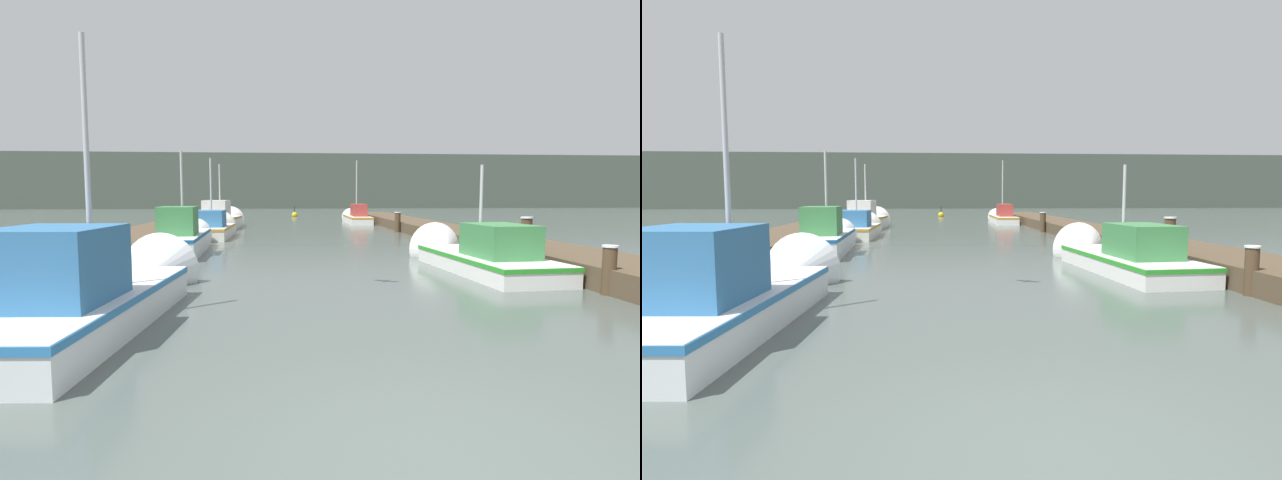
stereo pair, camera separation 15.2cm
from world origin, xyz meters
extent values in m
plane|color=#47514C|center=(0.00, 0.00, 0.00)|extent=(200.00, 200.00, 0.00)
cube|color=#4C3D2B|center=(-6.41, 16.00, 0.25)|extent=(2.29, 40.00, 0.51)
cube|color=#4C3D2B|center=(6.41, 16.00, 0.25)|extent=(2.29, 40.00, 0.51)
cube|color=#424C42|center=(0.00, 69.39, 3.58)|extent=(120.00, 16.00, 7.16)
cube|color=silver|center=(-4.01, 3.87, 0.28)|extent=(2.16, 5.23, 0.56)
cube|color=#2B6FAD|center=(-4.01, 3.87, 0.50)|extent=(2.20, 5.26, 0.10)
cone|color=silver|center=(-3.77, 7.06, 0.28)|extent=(1.78, 1.41, 1.69)
cube|color=#2D6699|center=(-4.06, 3.24, 1.06)|extent=(1.49, 1.77, 0.99)
cylinder|color=#B2B2B7|center=(-3.98, 4.25, 2.44)|extent=(0.08, 0.08, 3.76)
cube|color=silver|center=(4.12, 8.50, 0.23)|extent=(2.09, 5.00, 0.47)
cube|color=#289226|center=(4.12, 8.50, 0.41)|extent=(2.12, 5.03, 0.10)
cone|color=silver|center=(3.93, 11.43, 0.23)|extent=(1.74, 1.09, 1.68)
cube|color=#387A42|center=(4.16, 7.89, 0.86)|extent=(1.35, 1.85, 0.79)
cylinder|color=#B2B2B7|center=(4.10, 8.87, 1.59)|extent=(0.08, 0.08, 2.25)
cube|color=silver|center=(-4.29, 13.33, 0.33)|extent=(1.56, 4.92, 0.66)
cube|color=#15538C|center=(-4.29, 13.33, 0.60)|extent=(1.59, 4.95, 0.10)
cone|color=silver|center=(-4.37, 16.25, 0.33)|extent=(1.38, 1.00, 1.36)
cube|color=#387A42|center=(-4.27, 12.72, 1.12)|extent=(1.17, 1.43, 0.91)
cylinder|color=#B2B2B7|center=(-4.30, 13.69, 2.03)|extent=(0.08, 0.08, 2.74)
cube|color=silver|center=(-4.06, 19.12, 0.27)|extent=(1.87, 4.28, 0.54)
cube|color=#BE8B28|center=(-4.06, 19.12, 0.48)|extent=(1.90, 4.32, 0.10)
cone|color=silver|center=(-3.98, 21.71, 0.27)|extent=(1.69, 1.00, 1.66)
cube|color=#2D6699|center=(-4.07, 18.59, 0.89)|extent=(1.42, 1.54, 0.71)
cylinder|color=#B2B2B7|center=(-4.05, 19.44, 2.05)|extent=(0.08, 0.08, 3.03)
cube|color=silver|center=(-4.24, 24.23, 0.34)|extent=(2.23, 4.74, 0.67)
cube|color=#A4751A|center=(-4.24, 24.23, 0.61)|extent=(2.26, 4.77, 0.10)
cone|color=silver|center=(-3.95, 27.10, 0.34)|extent=(1.80, 1.34, 1.70)
cube|color=silver|center=(-4.29, 23.66, 1.14)|extent=(1.40, 1.73, 0.94)
cylinder|color=#B2B2B7|center=(-4.20, 24.58, 2.13)|extent=(0.08, 0.08, 2.92)
cube|color=silver|center=(4.30, 29.31, 0.25)|extent=(1.46, 5.15, 0.51)
cube|color=#BE861A|center=(4.30, 29.31, 0.45)|extent=(1.49, 5.18, 0.10)
cone|color=silver|center=(4.37, 32.37, 0.25)|extent=(1.29, 1.03, 1.27)
cube|color=#99332D|center=(4.29, 28.67, 0.90)|extent=(0.90, 2.00, 0.79)
cylinder|color=#B2B2B7|center=(4.31, 29.69, 2.34)|extent=(0.08, 0.08, 3.67)
cylinder|color=#473523|center=(5.11, 21.60, 0.50)|extent=(0.30, 0.30, 0.99)
cylinder|color=silver|center=(5.11, 21.60, 1.01)|extent=(0.35, 0.35, 0.04)
cylinder|color=#473523|center=(5.32, 5.56, 0.47)|extent=(0.26, 0.26, 0.94)
cylinder|color=silver|center=(5.32, 5.56, 0.96)|extent=(0.30, 0.30, 0.04)
cylinder|color=#473523|center=(5.46, 9.09, 0.67)|extent=(0.28, 0.28, 1.33)
cylinder|color=silver|center=(5.46, 9.09, 1.35)|extent=(0.32, 0.32, 0.04)
sphere|color=gold|center=(0.53, 39.20, 0.14)|extent=(0.50, 0.50, 0.50)
cylinder|color=black|center=(0.53, 39.20, 0.64)|extent=(0.06, 0.06, 0.50)
camera|label=1|loc=(-1.20, -3.54, 1.99)|focal=28.00mm
camera|label=2|loc=(-1.05, -3.55, 1.99)|focal=28.00mm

